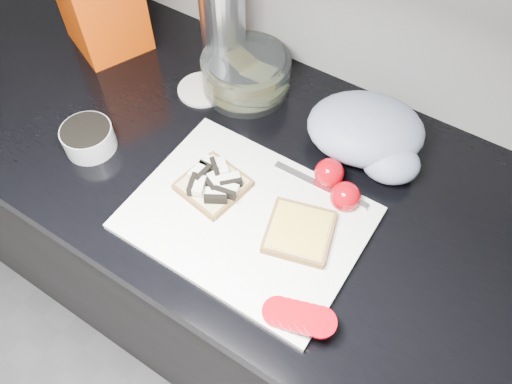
% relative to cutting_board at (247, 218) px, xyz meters
% --- Properties ---
extents(base_cabinet, '(3.50, 0.60, 0.86)m').
position_rel_cutting_board_xyz_m(base_cabinet, '(-0.11, 0.11, -0.48)').
color(base_cabinet, black).
rests_on(base_cabinet, ground).
extents(countertop, '(3.50, 0.64, 0.04)m').
position_rel_cutting_board_xyz_m(countertop, '(-0.11, 0.11, -0.03)').
color(countertop, black).
rests_on(countertop, base_cabinet).
extents(cutting_board, '(0.40, 0.30, 0.01)m').
position_rel_cutting_board_xyz_m(cutting_board, '(0.00, 0.00, 0.00)').
color(cutting_board, white).
rests_on(cutting_board, countertop).
extents(bread_left, '(0.13, 0.13, 0.03)m').
position_rel_cutting_board_xyz_m(bread_left, '(-0.08, 0.02, 0.02)').
color(bread_left, '#C9B58E').
rests_on(bread_left, cutting_board).
extents(bread_right, '(0.14, 0.14, 0.02)m').
position_rel_cutting_board_xyz_m(bread_right, '(0.10, 0.02, 0.01)').
color(bread_right, '#C9B58E').
rests_on(bread_right, cutting_board).
extents(tomato_slices, '(0.13, 0.08, 0.03)m').
position_rel_cutting_board_xyz_m(tomato_slices, '(0.17, -0.11, 0.02)').
color(tomato_slices, '#B7040F').
rests_on(tomato_slices, cutting_board).
extents(knife, '(0.19, 0.02, 0.01)m').
position_rel_cutting_board_xyz_m(knife, '(0.10, 0.13, 0.01)').
color(knife, silver).
rests_on(knife, cutting_board).
extents(seed_tub, '(0.10, 0.10, 0.05)m').
position_rel_cutting_board_xyz_m(seed_tub, '(-0.35, -0.02, 0.02)').
color(seed_tub, '#ABB1B1').
rests_on(seed_tub, countertop).
extents(tub_lid, '(0.12, 0.12, 0.01)m').
position_rel_cutting_board_xyz_m(tub_lid, '(-0.26, 0.22, -0.00)').
color(tub_lid, silver).
rests_on(tub_lid, countertop).
extents(glass_bowl, '(0.19, 0.19, 0.08)m').
position_rel_cutting_board_xyz_m(glass_bowl, '(-0.19, 0.28, 0.03)').
color(glass_bowl, silver).
rests_on(glass_bowl, countertop).
extents(steel_canister, '(0.09, 0.09, 0.22)m').
position_rel_cutting_board_xyz_m(steel_canister, '(-0.27, 0.32, 0.11)').
color(steel_canister, '#ACACB1').
rests_on(steel_canister, countertop).
extents(grocery_bag, '(0.27, 0.25, 0.10)m').
position_rel_cutting_board_xyz_m(grocery_bag, '(0.10, 0.26, 0.04)').
color(grocery_bag, '#97A5BA').
rests_on(grocery_bag, countertop).
extents(whole_tomatoes, '(0.10, 0.09, 0.05)m').
position_rel_cutting_board_xyz_m(whole_tomatoes, '(0.10, 0.14, 0.02)').
color(whole_tomatoes, '#B7040F').
rests_on(whole_tomatoes, countertop).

